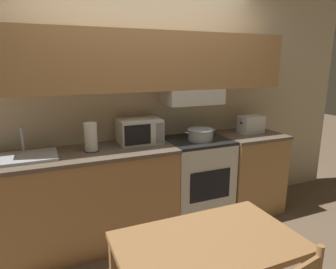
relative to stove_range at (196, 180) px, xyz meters
name	(u,v)px	position (x,y,z in m)	size (l,w,h in m)	color
ground_plane	(145,215)	(-0.50, 0.29, -0.46)	(16.00, 16.00, 0.00)	brown
wall_back	(146,87)	(-0.49, 0.23, 1.01)	(5.43, 0.38, 2.55)	beige
lower_counter_main	(87,199)	(-1.18, -0.01, 0.00)	(1.69, 0.62, 0.93)	tan
lower_counter_right_stub	(247,172)	(0.68, -0.01, 0.00)	(0.69, 0.62, 0.93)	tan
stove_range	(196,180)	(0.00, 0.00, 0.00)	(0.65, 0.59, 0.93)	silver
cooking_pot	(200,134)	(0.01, -0.05, 0.53)	(0.35, 0.27, 0.12)	#B7BABF
microwave	(139,131)	(-0.61, 0.10, 0.59)	(0.42, 0.32, 0.25)	silver
toaster	(251,124)	(0.70, 0.02, 0.56)	(0.28, 0.18, 0.20)	silver
sink_basin	(23,157)	(-1.67, -0.01, 0.48)	(0.54, 0.37, 0.26)	#B7BABF
paper_towel_roll	(91,137)	(-1.10, -0.01, 0.59)	(0.13, 0.13, 0.26)	black
dining_table	(208,259)	(-0.70, -1.42, 0.16)	(1.03, 0.63, 0.75)	#9E7042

